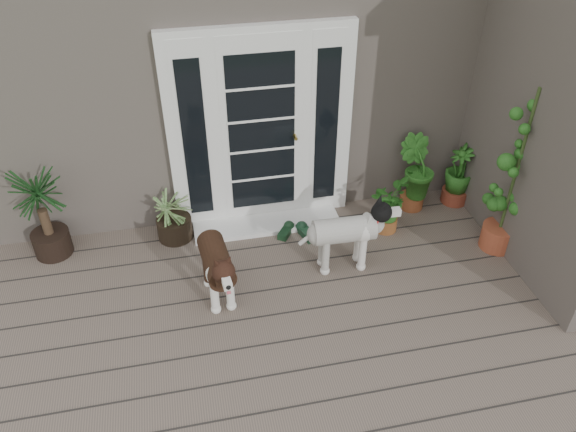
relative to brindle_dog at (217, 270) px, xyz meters
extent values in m
cube|color=#6B5B4C|center=(0.84, -1.00, -0.39)|extent=(6.20, 4.60, 0.12)
cube|color=#665E54|center=(0.84, 3.25, 1.10)|extent=(7.40, 4.00, 3.10)
cube|color=white|center=(0.64, 1.20, 0.74)|extent=(1.90, 0.14, 2.15)
cube|color=white|center=(0.64, 1.00, -0.31)|extent=(1.60, 0.40, 0.05)
imported|color=#1B4E16|center=(1.89, 0.66, -0.07)|extent=(0.57, 0.57, 0.54)
imported|color=#1E601B|center=(2.33, 1.00, 0.00)|extent=(0.63, 0.63, 0.67)
imported|color=#224D16|center=(2.86, 1.00, -0.04)|extent=(0.39, 0.39, 0.59)
camera|label=1|loc=(-0.17, -3.88, 3.45)|focal=35.11mm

